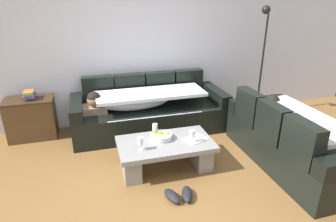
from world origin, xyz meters
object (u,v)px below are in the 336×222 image
couch_near_window (292,140)px  book_stack_on_cabinet (29,95)px  wine_glass_near_right (192,134)px  wine_glass_far_back (155,128)px  open_magazine (196,139)px  wine_glass_near_left (140,141)px  side_cabinet (32,118)px  couch_along_wall (147,111)px  floor_lamp (262,56)px  pair_of_shoes (180,195)px  coffee_table (165,151)px  fruit_bowl (161,136)px

couch_near_window → book_stack_on_cabinet: size_ratio=8.41×
wine_glass_near_right → wine_glass_far_back: (-0.40, 0.31, 0.00)m
couch_near_window → open_magazine: size_ratio=6.96×
wine_glass_near_left → side_cabinet: side_cabinet is taller
couch_along_wall → floor_lamp: (2.06, 0.03, 0.79)m
wine_glass_near_right → pair_of_shoes: wine_glass_near_right is taller
coffee_table → side_cabinet: size_ratio=1.67×
fruit_bowl → floor_lamp: (2.11, 1.12, 0.70)m
side_cabinet → wine_glass_near_right: bearing=-35.9°
wine_glass_near_left → side_cabinet: bearing=133.2°
wine_glass_far_back → book_stack_on_cabinet: 2.05m
couch_along_wall → coffee_table: 1.19m
wine_glass_far_back → pair_of_shoes: 0.96m
fruit_bowl → book_stack_on_cabinet: book_stack_on_cabinet is taller
fruit_bowl → floor_lamp: bearing=28.0°
couch_near_window → pair_of_shoes: couch_near_window is taller
open_magazine → book_stack_on_cabinet: bearing=125.2°
couch_along_wall → wine_glass_far_back: 1.00m
wine_glass_near_left → side_cabinet: size_ratio=0.23×
fruit_bowl → pair_of_shoes: fruit_bowl is taller
book_stack_on_cabinet → pair_of_shoes: size_ratio=0.65×
couch_near_window → fruit_bowl: bearing=75.5°
couch_along_wall → fruit_bowl: size_ratio=8.80×
coffee_table → book_stack_on_cabinet: size_ratio=5.18×
couch_along_wall → side_cabinet: couch_along_wall is taller
coffee_table → wine_glass_far_back: 0.34m
coffee_table → floor_lamp: 2.56m
open_magazine → floor_lamp: bearing=16.3°
couch_along_wall → coffee_table: size_ratio=2.05×
wine_glass_far_back → side_cabinet: size_ratio=0.23×
couch_along_wall → coffee_table: couch_along_wall is taller
wine_glass_far_back → pair_of_shoes: bearing=-85.2°
side_cabinet → floor_lamp: bearing=-2.9°
couch_near_window → book_stack_on_cabinet: bearing=62.6°
couch_near_window → coffee_table: bearing=78.4°
wine_glass_far_back → pair_of_shoes: size_ratio=0.46×
couch_near_window → wine_glass_far_back: bearing=72.5°
wine_glass_near_right → pair_of_shoes: bearing=-121.9°
wine_glass_near_right → book_stack_on_cabinet: bearing=143.6°
wine_glass_near_left → couch_near_window: bearing=-6.3°
book_stack_on_cabinet → wine_glass_near_left: bearing=-47.5°
wine_glass_far_back → pair_of_shoes: (0.07, -0.84, -0.45)m
book_stack_on_cabinet → side_cabinet: bearing=179.4°
pair_of_shoes → wine_glass_near_right: bearing=58.1°
couch_near_window → book_stack_on_cabinet: (-3.37, 1.74, 0.37)m
fruit_bowl → pair_of_shoes: 0.82m
couch_along_wall → wine_glass_far_back: bearing=-96.2°
book_stack_on_cabinet → pair_of_shoes: book_stack_on_cabinet is taller
book_stack_on_cabinet → pair_of_shoes: 2.76m
fruit_bowl → open_magazine: fruit_bowl is taller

